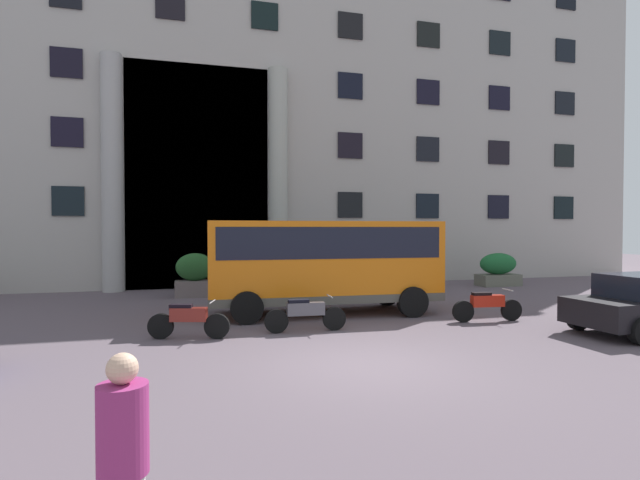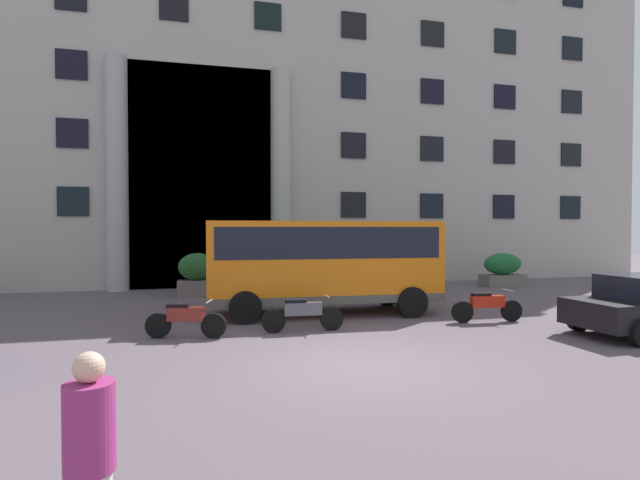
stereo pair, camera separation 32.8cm
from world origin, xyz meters
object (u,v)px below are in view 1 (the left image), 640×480
at_px(hedge_planter_west, 195,276).
at_px(hedge_planter_far_west, 498,270).
at_px(hedge_planter_far_east, 412,273).
at_px(motorcycle_far_end, 486,305).
at_px(scooter_by_planter, 187,320).
at_px(pedestrian_man_crossing, 123,470).
at_px(orange_minibus, 324,259).
at_px(motorcycle_near_kerb, 304,314).
at_px(bus_stop_sign, 432,257).

bearing_deg(hedge_planter_west, hedge_planter_far_west, 0.45).
height_order(hedge_planter_far_east, motorcycle_far_end, hedge_planter_far_east).
bearing_deg(scooter_by_planter, pedestrian_man_crossing, -77.67).
xyz_separation_m(orange_minibus, motorcycle_near_kerb, (-1.18, -2.33, -1.22)).
xyz_separation_m(hedge_planter_far_west, hedge_planter_far_east, (-4.12, 0.37, -0.05)).
height_order(hedge_planter_far_west, hedge_planter_far_east, hedge_planter_far_west).
bearing_deg(motorcycle_near_kerb, bus_stop_sign, 37.74).
xyz_separation_m(hedge_planter_west, motorcycle_far_end, (7.82, -7.13, -0.34)).
relative_size(hedge_planter_far_west, scooter_by_planter, 1.01).
distance_m(motorcycle_far_end, scooter_by_planter, 8.05).
height_order(orange_minibus, pedestrian_man_crossing, orange_minibus).
bearing_deg(hedge_planter_far_east, orange_minibus, -136.02).
distance_m(bus_stop_sign, hedge_planter_far_west, 5.87).
bearing_deg(pedestrian_man_crossing, hedge_planter_west, -158.76).
relative_size(hedge_planter_far_east, pedestrian_man_crossing, 1.15).
xyz_separation_m(bus_stop_sign, motorcycle_near_kerb, (-5.79, -4.17, -1.08)).
relative_size(bus_stop_sign, hedge_planter_west, 1.49).
height_order(orange_minibus, bus_stop_sign, orange_minibus).
xyz_separation_m(orange_minibus, pedestrian_man_crossing, (-4.38, -10.38, -0.82)).
height_order(hedge_planter_west, motorcycle_far_end, hedge_planter_west).
bearing_deg(motorcycle_near_kerb, pedestrian_man_crossing, -109.67).
bearing_deg(orange_minibus, hedge_planter_far_east, 46.43).
relative_size(hedge_planter_far_west, motorcycle_far_end, 0.93).
height_order(orange_minibus, hedge_planter_west, orange_minibus).
bearing_deg(hedge_planter_far_west, hedge_planter_far_east, 174.89).
bearing_deg(hedge_planter_west, pedestrian_man_crossing, -92.23).
relative_size(orange_minibus, bus_stop_sign, 2.80).
bearing_deg(hedge_planter_far_east, motorcycle_far_end, -100.51).
relative_size(hedge_planter_far_east, hedge_planter_west, 1.18).
xyz_separation_m(orange_minibus, scooter_by_planter, (-4.02, -2.38, -1.22)).
distance_m(scooter_by_planter, pedestrian_man_crossing, 8.02).
bearing_deg(scooter_by_planter, motorcycle_near_kerb, 15.84).
height_order(orange_minibus, hedge_planter_far_east, orange_minibus).
distance_m(hedge_planter_west, scooter_by_planter, 7.17).
bearing_deg(orange_minibus, scooter_by_planter, -146.92).
bearing_deg(pedestrian_man_crossing, hedge_planter_far_west, 161.06).
bearing_deg(bus_stop_sign, scooter_by_planter, -153.97).
bearing_deg(hedge_planter_west, motorcycle_near_kerb, -69.88).
distance_m(hedge_planter_west, motorcycle_far_end, 10.59).
distance_m(orange_minibus, hedge_planter_far_east, 7.63).
height_order(bus_stop_sign, pedestrian_man_crossing, bus_stop_sign).
relative_size(motorcycle_far_end, motorcycle_near_kerb, 0.98).
bearing_deg(hedge_planter_west, motorcycle_far_end, -42.36).
relative_size(scooter_by_planter, motorcycle_near_kerb, 0.90).
bearing_deg(scooter_by_planter, hedge_planter_west, 103.09).
height_order(motorcycle_far_end, motorcycle_near_kerb, same).
bearing_deg(hedge_planter_far_east, pedestrian_man_crossing, -122.14).
distance_m(orange_minibus, bus_stop_sign, 4.96).
xyz_separation_m(bus_stop_sign, hedge_planter_far_west, (4.95, 3.05, -0.82)).
relative_size(orange_minibus, hedge_planter_far_west, 3.66).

